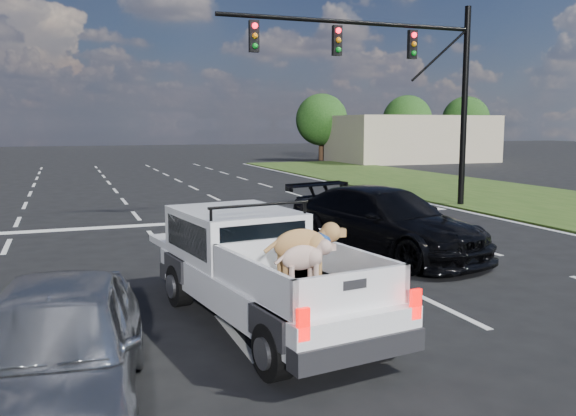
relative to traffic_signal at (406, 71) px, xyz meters
The scene contains 10 objects.
ground 13.58m from the traffic_signal, 124.43° to the right, with size 160.00×160.00×0.00m, color black.
road_markings 9.46m from the traffic_signal, 151.33° to the right, with size 17.75×60.00×0.01m.
traffic_signal is the anchor object (origin of this frame).
building_right 27.93m from the traffic_signal, 57.79° to the left, with size 12.00×7.00×3.60m, color tan.
tree_far_d 28.91m from the traffic_signal, 72.25° to the left, with size 4.20×4.20×5.40m.
tree_far_e 32.26m from the traffic_signal, 58.57° to the left, with size 4.20×4.20×5.40m.
tree_far_f 35.76m from the traffic_signal, 50.34° to the left, with size 4.20×4.20×5.40m.
pickup_truck 13.67m from the traffic_signal, 130.03° to the right, with size 2.39×4.97×1.79m.
silver_sedan 17.06m from the traffic_signal, 132.71° to the right, with size 1.68×4.18×1.43m, color #A3A5AA.
black_coupe 8.79m from the traffic_signal, 123.95° to the right, with size 2.12×5.21×1.51m, color black.
Camera 1 is at (-3.89, -7.87, 2.92)m, focal length 38.00 mm.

